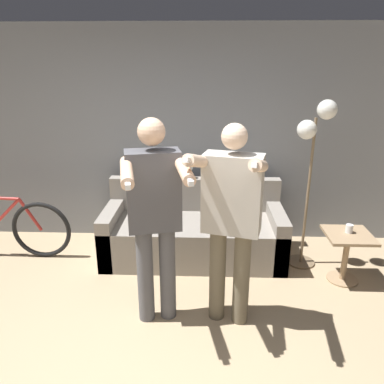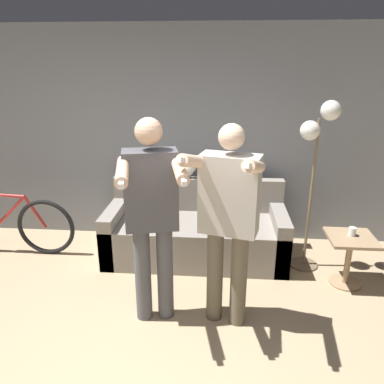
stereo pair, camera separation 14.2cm
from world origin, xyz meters
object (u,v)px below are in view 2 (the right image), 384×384
Objects in this scene: couch at (196,233)px; cup at (352,232)px; side_table at (350,250)px; person_left at (152,211)px; cat at (180,171)px; person_right at (228,214)px; floor_lamp at (318,143)px; bicycle at (5,225)px.

couch is 23.40× the size of cup.
side_table is 0.20m from cup.
cat is at bearing 74.58° from person_left.
cup is (1.59, -0.44, 0.29)m from couch.
person_right reaches higher than cup.
person_left is 3.34× the size of side_table.
cup is at bearing 74.38° from side_table.
person_left is at bearing -145.86° from floor_lamp.
person_left is 1.48m from cat.
bicycle is at bearing 172.18° from person_right.
person_right is 2.88m from bicycle.
couch reaches higher than cup.
side_table is (1.80, -0.79, -0.56)m from cat.
person_left reaches higher than side_table.
person_left is 3.54× the size of cat.
person_right is 0.96× the size of floor_lamp.
cat is 2.04m from side_table.
cat is 0.28× the size of floor_lamp.
person_left is 2.34m from bicycle.
cup is (0.01, 0.03, 0.19)m from side_table.
cup is (0.36, -0.31, -0.82)m from floor_lamp.
side_table is at bearing 43.35° from person_right.
floor_lamp reaches higher than person_right.
person_right is 3.27× the size of side_table.
side_table is 0.32× the size of bicycle.
cup is at bearing -22.77° from cat.
cat is 2.16m from bicycle.
person_right is 1.56m from side_table.
person_right is at bearing -150.15° from cup.
person_left is 1.06× the size of bicycle.
person_left reaches higher than person_right.
person_left is 20.46× the size of cup.
couch is 1.41m from person_right.
side_table is at bearing -16.46° from couch.
floor_lamp is (1.45, -0.45, 0.45)m from cat.
person_left reaches higher than cat.
floor_lamp is 0.95m from cup.
cat is at bearing 124.99° from person_right.
bicycle is (-2.25, -0.10, 0.07)m from couch.
floor_lamp is at bearing 21.26° from person_left.
cup is (1.25, 0.72, -0.44)m from person_right.
couch is 0.76m from cat.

